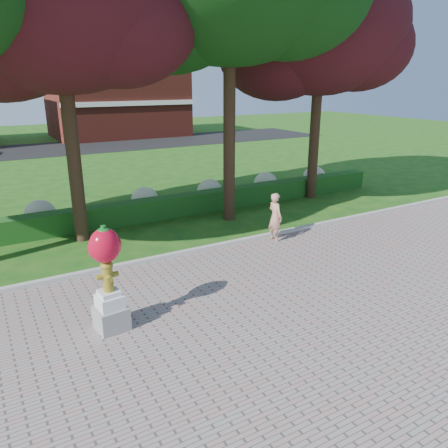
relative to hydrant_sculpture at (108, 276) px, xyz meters
name	(u,v)px	position (x,y,z in m)	size (l,w,h in m)	color
ground	(221,298)	(2.76, 0.08, -1.29)	(100.00, 100.00, 0.00)	#164E13
walkway	(334,392)	(2.76, -3.92, -1.27)	(40.00, 14.00, 0.04)	gray
curb	(172,255)	(2.76, 3.08, -1.21)	(40.00, 0.18, 0.15)	#ADADA5
lawn_hedge	(129,212)	(2.76, 7.08, -0.89)	(24.00, 0.70, 0.80)	#174B15
hydrangea_row	(135,201)	(3.33, 8.08, -0.74)	(20.10, 1.10, 0.99)	beige
street	(43,150)	(2.76, 28.08, -1.28)	(50.00, 8.00, 0.02)	black
building_right	(117,102)	(10.76, 34.08, 1.91)	(12.00, 8.00, 6.40)	maroon
tree_mid_left	(53,2)	(0.66, 6.16, 6.01)	(8.25, 7.04, 10.69)	black
tree_far_right	(318,34)	(11.16, 6.66, 5.68)	(7.88, 6.72, 10.21)	black
hydrant_sculpture	(108,276)	(0.00, 0.00, 0.00)	(0.70, 0.70, 2.35)	gray
woman	(275,217)	(6.32, 2.68, -0.43)	(0.60, 0.39, 1.63)	tan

